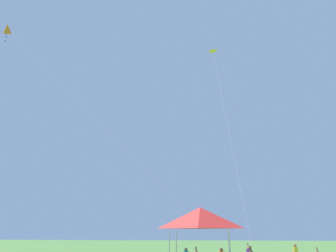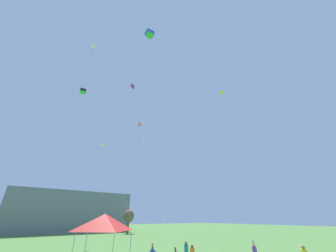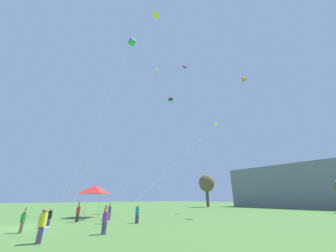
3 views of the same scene
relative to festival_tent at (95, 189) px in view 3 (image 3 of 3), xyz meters
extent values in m
plane|color=#4C7A38|center=(5.71, -7.33, -3.44)|extent=(220.00, 220.00, 0.00)
cube|color=slate|center=(7.51, 52.69, 1.87)|extent=(31.98, 15.61, 10.61)
cylinder|color=brown|center=(-4.57, 46.76, -1.76)|extent=(0.61, 0.61, 3.35)
ellipsoid|color=brown|center=(-4.57, 46.76, 1.38)|extent=(3.29, 3.29, 3.66)
cylinder|color=brown|center=(-10.77, 35.76, -1.18)|extent=(0.82, 0.82, 4.52)
ellipsoid|color=brown|center=(-10.77, 35.76, 3.06)|extent=(4.44, 4.44, 4.93)
cylinder|color=#B7B7BC|center=(-1.45, -1.45, -1.99)|extent=(0.05, 0.05, 2.90)
cylinder|color=#B7B7BC|center=(1.45, -1.45, -1.99)|extent=(0.05, 0.05, 2.90)
cylinder|color=#B7B7BC|center=(-1.45, 1.45, -1.99)|extent=(0.05, 0.05, 2.90)
cylinder|color=#B7B7BC|center=(1.45, 1.45, -1.99)|extent=(0.05, 0.05, 2.90)
pyramid|color=red|center=(0.00, 0.00, 0.01)|extent=(3.22, 3.22, 1.08)
cube|color=white|center=(9.93, -6.32, -3.24)|extent=(0.54, 0.39, 0.40)
cube|color=#473860|center=(13.47, -7.09, -3.02)|extent=(0.40, 0.22, 0.84)
cylinder|color=yellow|center=(13.47, -7.09, -2.26)|extent=(0.42, 0.42, 0.69)
sphere|color=#896042|center=(13.47, -7.09, -1.79)|extent=(0.26, 0.26, 0.26)
cube|color=#473860|center=(6.97, -5.81, -3.09)|extent=(0.34, 0.18, 0.70)
cylinder|color=black|center=(6.97, -5.81, -2.45)|extent=(0.35, 0.35, 0.58)
sphere|color=#896042|center=(6.97, -5.81, -2.06)|extent=(0.22, 0.22, 0.22)
cube|color=brown|center=(8.73, -7.73, -3.09)|extent=(0.33, 0.18, 0.69)
cylinder|color=#288E3D|center=(8.73, -7.73, -2.46)|extent=(0.35, 0.35, 0.57)
sphere|color=#896042|center=(8.73, -7.73, -2.08)|extent=(0.22, 0.22, 0.22)
cylinder|color=#896042|center=(8.73, -7.72, -1.99)|extent=(0.12, 0.14, 0.48)
cube|color=#282833|center=(4.22, -2.82, -3.05)|extent=(0.37, 0.21, 0.78)
cylinder|color=red|center=(4.22, -2.82, -2.33)|extent=(0.39, 0.39, 0.65)
sphere|color=brown|center=(4.22, -2.82, -1.90)|extent=(0.24, 0.24, 0.24)
cylinder|color=brown|center=(4.20, -2.80, -1.80)|extent=(0.21, 0.21, 0.56)
cube|color=#473860|center=(9.02, 1.61, -3.06)|extent=(0.36, 0.20, 0.76)
cylinder|color=teal|center=(9.02, 1.61, -2.36)|extent=(0.38, 0.38, 0.63)
sphere|color=brown|center=(9.02, 1.61, -1.94)|extent=(0.24, 0.24, 0.24)
cube|color=#282833|center=(7.39, -1.02, -3.04)|extent=(0.38, 0.21, 0.79)
cylinder|color=orange|center=(7.39, -1.02, -2.32)|extent=(0.40, 0.40, 0.65)
sphere|color=brown|center=(7.39, -1.02, -1.88)|extent=(0.25, 0.25, 0.25)
cube|color=brown|center=(4.46, 0.54, -3.06)|extent=(0.36, 0.20, 0.76)
cylinder|color=blue|center=(4.46, 0.54, -2.37)|extent=(0.38, 0.38, 0.62)
sphere|color=#896042|center=(4.46, 0.54, -1.95)|extent=(0.24, 0.24, 0.24)
cylinder|color=#896042|center=(4.46, 0.55, -1.86)|extent=(0.17, 0.17, 0.53)
cube|color=#473860|center=(12.94, -3.23, -3.06)|extent=(0.36, 0.20, 0.75)
cylinder|color=purple|center=(12.94, -3.23, -2.37)|extent=(0.38, 0.38, 0.62)
sphere|color=tan|center=(12.94, -3.23, -1.96)|extent=(0.24, 0.24, 0.24)
cylinder|color=tan|center=(12.96, -3.21, -1.86)|extent=(0.19, 0.20, 0.53)
cylinder|color=silver|center=(1.48, 7.69, 8.07)|extent=(5.94, 13.89, 23.02)
cube|color=black|center=(-1.48, 14.63, 19.58)|extent=(1.05, 1.00, 0.63)
cube|color=green|center=(-1.48, 14.63, 19.31)|extent=(0.98, 0.87, 0.17)
sphere|color=green|center=(-1.48, 14.61, 18.99)|extent=(0.14, 0.14, 0.14)
sphere|color=green|center=(-1.45, 14.56, 18.59)|extent=(0.14, 0.14, 0.14)
sphere|color=green|center=(-1.47, 14.69, 18.18)|extent=(0.14, 0.14, 0.14)
cylinder|color=silver|center=(8.53, 9.01, 8.38)|extent=(8.23, 23.61, 23.64)
cone|color=orange|center=(12.64, 20.81, 20.19)|extent=(1.52, 1.37, 1.50)
sphere|color=blue|center=(12.70, 20.88, 19.60)|extent=(0.15, 0.15, 0.15)
sphere|color=blue|center=(12.59, 20.79, 19.19)|extent=(0.15, 0.15, 0.15)
sphere|color=blue|center=(12.65, 20.88, 18.78)|extent=(0.15, 0.15, 0.15)
cylinder|color=silver|center=(2.28, 2.47, 11.52)|extent=(8.79, 17.24, 29.92)
pyramid|color=white|center=(-2.14, 11.08, 26.54)|extent=(1.02, 1.23, 0.57)
sphere|color=pink|center=(-2.10, 11.14, 25.87)|extent=(0.15, 0.15, 0.15)
sphere|color=pink|center=(-2.04, 11.05, 25.45)|extent=(0.15, 0.15, 0.15)
sphere|color=pink|center=(-2.06, 11.10, 25.03)|extent=(0.15, 0.15, 0.15)
sphere|color=pink|center=(-2.07, 11.04, 24.60)|extent=(0.15, 0.15, 0.15)
cylinder|color=silver|center=(9.25, 8.93, 4.97)|extent=(8.31, 25.04, 16.81)
pyramid|color=white|center=(5.08, 21.46, 13.43)|extent=(1.18, 1.23, 0.58)
sphere|color=yellow|center=(5.08, 21.48, 12.77)|extent=(0.15, 0.15, 0.15)
sphere|color=yellow|center=(5.14, 21.39, 12.36)|extent=(0.15, 0.15, 0.15)
sphere|color=yellow|center=(5.04, 21.42, 11.95)|extent=(0.15, 0.15, 0.15)
cylinder|color=silver|center=(6.63, 3.11, 9.48)|extent=(0.88, 17.58, 25.83)
pyramid|color=purple|center=(6.21, 11.90, 22.45)|extent=(1.16, 1.19, 0.55)
sphere|color=green|center=(6.18, 11.87, 21.82)|extent=(0.14, 0.14, 0.14)
sphere|color=green|center=(6.18, 11.94, 21.42)|extent=(0.14, 0.14, 0.14)
sphere|color=green|center=(6.14, 11.89, 21.02)|extent=(0.14, 0.14, 0.14)
sphere|color=green|center=(6.15, 11.93, 20.62)|extent=(0.14, 0.14, 0.14)
cylinder|color=silver|center=(9.45, -2.00, 6.94)|extent=(11.30, 2.24, 20.75)
pyramid|color=yellow|center=(15.10, -0.88, 17.36)|extent=(0.58, 0.78, 0.23)
sphere|color=white|center=(15.08, -0.92, 16.87)|extent=(0.11, 0.11, 0.11)
sphere|color=white|center=(15.10, -0.94, 16.56)|extent=(0.11, 0.11, 0.11)
cylinder|color=silver|center=(5.12, -1.74, 10.51)|extent=(2.94, 7.14, 27.90)
cube|color=blue|center=(3.65, 1.83, 24.46)|extent=(1.24, 1.05, 0.92)
cube|color=green|center=(3.65, 1.83, 24.13)|extent=(1.09, 0.91, 0.34)
sphere|color=green|center=(3.68, 1.89, 23.73)|extent=(0.18, 0.18, 0.18)
sphere|color=green|center=(3.58, 1.85, 23.22)|extent=(0.18, 0.18, 0.18)
camera|label=1|loc=(-20.26, -1.08, -0.73)|focal=40.00mm
camera|label=2|loc=(-5.24, -14.69, 0.30)|focal=20.00mm
camera|label=3|loc=(27.23, -8.87, -1.10)|focal=20.00mm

